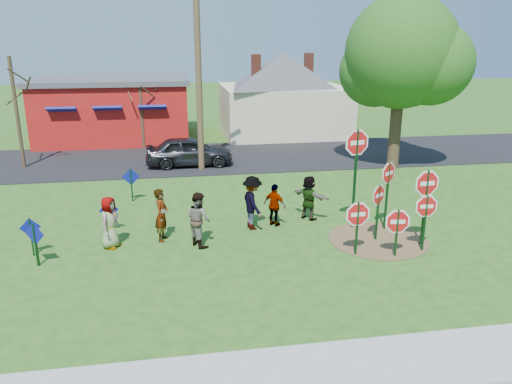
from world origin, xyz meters
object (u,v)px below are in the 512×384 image
at_px(stop_sign_b, 356,153).
at_px(stop_sign_c, 426,191).
at_px(stop_sign_a, 358,218).
at_px(stop_sign_d, 388,179).
at_px(person_b, 162,215).
at_px(leafy_tree, 404,58).
at_px(person_a, 110,222).
at_px(suv, 189,151).
at_px(utility_pole, 198,65).

xyz_separation_m(stop_sign_b, stop_sign_c, (1.62, -1.82, -0.83)).
bearing_deg(stop_sign_c, stop_sign_a, -177.03).
bearing_deg(stop_sign_d, person_b, 143.41).
bearing_deg(stop_sign_c, leafy_tree, 64.15).
height_order(stop_sign_d, person_b, stop_sign_d).
height_order(stop_sign_d, leafy_tree, leafy_tree).
distance_m(stop_sign_a, leafy_tree, 12.08).
xyz_separation_m(stop_sign_d, person_a, (-9.06, -0.03, -0.96)).
relative_size(stop_sign_c, person_a, 1.57).
bearing_deg(stop_sign_b, suv, 105.64).
bearing_deg(person_a, stop_sign_c, -75.46).
bearing_deg(person_b, utility_pole, 2.98).
bearing_deg(utility_pole, leafy_tree, -6.96).
distance_m(stop_sign_d, person_a, 9.12).
bearing_deg(utility_pole, suv, 123.33).
distance_m(stop_sign_c, stop_sign_d, 1.60).
height_order(person_a, person_b, person_b).
xyz_separation_m(stop_sign_b, leafy_tree, (5.02, 7.61, 2.73)).
bearing_deg(suv, person_a, 163.48).
xyz_separation_m(stop_sign_c, leafy_tree, (3.40, 9.43, 3.55)).
xyz_separation_m(stop_sign_c, stop_sign_d, (-0.58, 1.49, -0.01)).
relative_size(person_a, suv, 0.38).
distance_m(stop_sign_d, leafy_tree, 9.57).
bearing_deg(stop_sign_d, stop_sign_a, -167.29).
bearing_deg(stop_sign_a, stop_sign_c, 7.48).
bearing_deg(suv, stop_sign_c, -149.91).
bearing_deg(stop_sign_d, suv, 87.62).
distance_m(person_b, suv, 9.75).
height_order(stop_sign_a, person_b, stop_sign_a).
bearing_deg(person_a, stop_sign_a, -80.81).
height_order(stop_sign_a, stop_sign_d, stop_sign_d).
bearing_deg(stop_sign_b, person_b, 167.72).
distance_m(person_a, utility_pole, 10.64).
height_order(person_b, leafy_tree, leafy_tree).
relative_size(person_a, leafy_tree, 0.20).
height_order(stop_sign_c, utility_pole, utility_pole).
xyz_separation_m(stop_sign_b, person_a, (-8.03, -0.37, -1.80)).
height_order(stop_sign_b, suv, stop_sign_b).
bearing_deg(stop_sign_a, person_b, 158.07).
relative_size(stop_sign_d, leafy_tree, 0.30).
height_order(stop_sign_b, person_a, stop_sign_b).
bearing_deg(stop_sign_c, person_b, 161.54).
bearing_deg(stop_sign_d, leafy_tree, 28.96).
bearing_deg(stop_sign_d, stop_sign_c, -103.06).
xyz_separation_m(stop_sign_c, person_b, (-8.06, 1.78, -0.93)).
bearing_deg(stop_sign_a, utility_pole, 108.29).
xyz_separation_m(stop_sign_d, suv, (-6.23, 9.96, -1.01)).
xyz_separation_m(utility_pole, leafy_tree, (9.66, -1.18, 0.28)).
height_order(stop_sign_a, leafy_tree, leafy_tree).
relative_size(person_a, utility_pole, 0.17).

